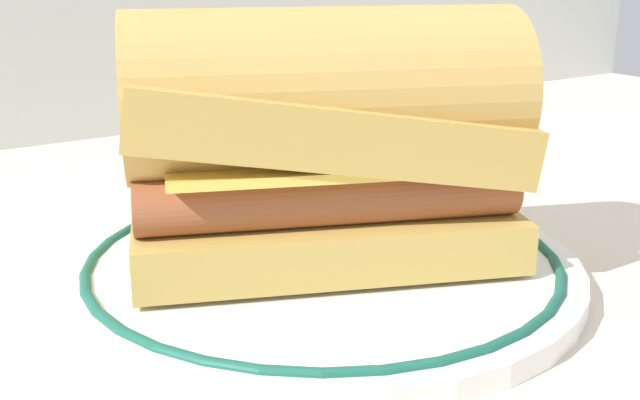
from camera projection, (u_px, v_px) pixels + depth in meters
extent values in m
plane|color=beige|center=(366.00, 268.00, 0.46)|extent=(1.50, 1.50, 0.00)
cylinder|color=white|center=(320.00, 267.00, 0.45)|extent=(0.28, 0.28, 0.01)
torus|color=#195947|center=(320.00, 257.00, 0.44)|extent=(0.26, 0.26, 0.01)
cube|color=tan|center=(320.00, 230.00, 0.44)|extent=(0.22, 0.17, 0.03)
cylinder|color=#955030|center=(331.00, 198.00, 0.41)|extent=(0.19, 0.10, 0.03)
cylinder|color=brown|center=(320.00, 183.00, 0.43)|extent=(0.19, 0.10, 0.03)
cylinder|color=brown|center=(310.00, 169.00, 0.46)|extent=(0.19, 0.10, 0.03)
cube|color=#EFC64C|center=(320.00, 153.00, 0.43)|extent=(0.19, 0.15, 0.01)
cube|color=tan|center=(320.00, 121.00, 0.42)|extent=(0.23, 0.17, 0.06)
cylinder|color=tan|center=(320.00, 92.00, 0.42)|extent=(0.22, 0.16, 0.09)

